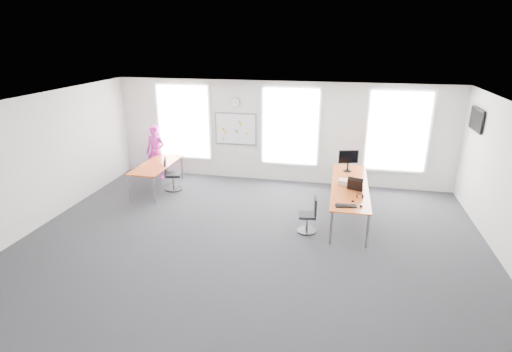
% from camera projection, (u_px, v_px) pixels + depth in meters
% --- Properties ---
extents(floor, '(10.00, 10.00, 0.00)m').
position_uv_depth(floor, '(251.00, 243.00, 8.62)').
color(floor, '#242529').
rests_on(floor, ground).
extents(ceiling, '(10.00, 10.00, 0.00)m').
position_uv_depth(ceiling, '(250.00, 104.00, 7.61)').
color(ceiling, white).
rests_on(ceiling, ground).
extents(wall_back, '(10.00, 0.00, 10.00)m').
position_uv_depth(wall_back, '(280.00, 133.00, 11.80)').
color(wall_back, silver).
rests_on(wall_back, ground).
extents(wall_front, '(10.00, 0.00, 10.00)m').
position_uv_depth(wall_front, '(172.00, 297.00, 4.43)').
color(wall_front, silver).
rests_on(wall_front, ground).
extents(wall_left, '(0.00, 10.00, 10.00)m').
position_uv_depth(wall_left, '(37.00, 162.00, 9.09)').
color(wall_left, silver).
rests_on(wall_left, ground).
extents(window_left, '(1.60, 0.06, 2.20)m').
position_uv_depth(window_left, '(184.00, 122.00, 12.29)').
color(window_left, silver).
rests_on(window_left, wall_back).
extents(window_mid, '(1.60, 0.06, 2.20)m').
position_uv_depth(window_mid, '(290.00, 127.00, 11.65)').
color(window_mid, silver).
rests_on(window_mid, wall_back).
extents(window_right, '(1.60, 0.06, 2.20)m').
position_uv_depth(window_right, '(398.00, 131.00, 11.07)').
color(window_right, silver).
rests_on(window_right, wall_back).
extents(desk_right, '(0.87, 3.26, 0.79)m').
position_uv_depth(desk_right, '(350.00, 187.00, 9.70)').
color(desk_right, '#BD4A19').
rests_on(desk_right, ground).
extents(desk_left, '(0.83, 2.07, 0.76)m').
position_uv_depth(desk_left, '(157.00, 166.00, 11.40)').
color(desk_left, '#BD4A19').
rests_on(desk_left, ground).
extents(chair_right, '(0.44, 0.44, 0.83)m').
position_uv_depth(chair_right, '(309.00, 217.00, 8.99)').
color(chair_right, black).
rests_on(chair_right, ground).
extents(chair_left, '(0.55, 0.55, 0.94)m').
position_uv_depth(chair_left, '(171.00, 176.00, 11.43)').
color(chair_left, black).
rests_on(chair_left, ground).
extents(person, '(0.62, 0.42, 1.66)m').
position_uv_depth(person, '(156.00, 152.00, 12.22)').
color(person, '#BF24A1').
rests_on(person, ground).
extents(whiteboard, '(1.20, 0.03, 0.90)m').
position_uv_depth(whiteboard, '(236.00, 129.00, 12.02)').
color(whiteboard, white).
rests_on(whiteboard, wall_back).
extents(wall_clock, '(0.30, 0.04, 0.30)m').
position_uv_depth(wall_clock, '(235.00, 102.00, 11.75)').
color(wall_clock, gray).
rests_on(wall_clock, wall_back).
extents(tv, '(0.06, 0.90, 0.55)m').
position_uv_depth(tv, '(477.00, 120.00, 9.65)').
color(tv, black).
rests_on(tv, wall_right).
extents(keyboard, '(0.47, 0.25, 0.02)m').
position_uv_depth(keyboard, '(346.00, 206.00, 8.48)').
color(keyboard, black).
rests_on(keyboard, desk_right).
extents(mouse, '(0.09, 0.13, 0.04)m').
position_uv_depth(mouse, '(361.00, 206.00, 8.45)').
color(mouse, black).
rests_on(mouse, desk_right).
extents(lens_cap, '(0.08, 0.08, 0.01)m').
position_uv_depth(lens_cap, '(353.00, 201.00, 8.74)').
color(lens_cap, black).
rests_on(lens_cap, desk_right).
extents(headphones, '(0.16, 0.08, 0.09)m').
position_uv_depth(headphones, '(360.00, 196.00, 8.92)').
color(headphones, black).
rests_on(headphones, desk_right).
extents(laptop_sleeve, '(0.38, 0.31, 0.30)m').
position_uv_depth(laptop_sleeve, '(355.00, 185.00, 9.29)').
color(laptop_sleeve, black).
rests_on(laptop_sleeve, desk_right).
extents(paper_stack, '(0.39, 0.32, 0.12)m').
position_uv_depth(paper_stack, '(345.00, 182.00, 9.70)').
color(paper_stack, beige).
rests_on(paper_stack, desk_right).
extents(monitor, '(0.52, 0.21, 0.58)m').
position_uv_depth(monitor, '(348.00, 159.00, 10.53)').
color(monitor, black).
rests_on(monitor, desk_right).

